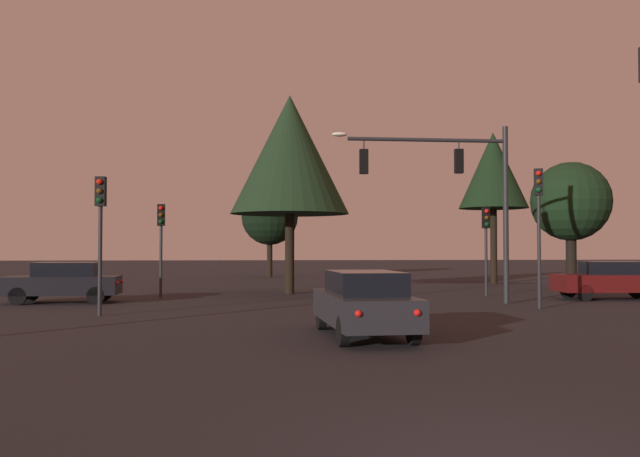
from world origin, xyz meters
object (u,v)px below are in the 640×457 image
Objects in this scene: traffic_light_corner_left at (100,217)px; traffic_light_median at (539,210)px; car_nearside_lane at (364,302)px; tree_center_horizon at (493,171)px; tree_behind_sign at (270,217)px; traffic_light_corner_right at (486,233)px; car_crossing_left at (63,282)px; traffic_light_far_side at (161,231)px; traffic_signal_mast_arm at (455,181)px; car_crossing_right at (612,280)px; tree_left_far at (571,202)px; tree_right_cluster at (290,155)px.

traffic_light_corner_left is 0.89× the size of traffic_light_median.
tree_center_horizon reaches higher than car_nearside_lane.
tree_behind_sign is 16.40m from tree_center_horizon.
traffic_light_corner_right is 17.27m from car_crossing_left.
car_nearside_lane is (6.57, -12.94, -1.97)m from traffic_light_far_side.
traffic_light_far_side is at bearing 84.63° from traffic_light_corner_left.
traffic_signal_mast_arm is 1.74× the size of traffic_light_corner_right.
car_crossing_right is 0.72× the size of tree_left_far.
traffic_light_corner_right is 5.32m from car_crossing_right.
car_nearside_lane is at bearing -128.10° from tree_left_far.
tree_right_cluster reaches higher than car_crossing_right.
car_crossing_left is at bearing 173.52° from traffic_signal_mast_arm.
car_crossing_left is at bearing -153.33° from tree_right_cluster.
traffic_signal_mast_arm is 1.48× the size of car_crossing_right.
car_nearside_lane is 20.27m from tree_left_far.
tree_center_horizon is at bearing 92.89° from car_crossing_right.
traffic_light_corner_right reaches higher than car_crossing_right.
tree_right_cluster is (-12.13, -7.88, -0.28)m from tree_center_horizon.
traffic_signal_mast_arm is 1.71× the size of traffic_light_far_side.
tree_center_horizon is at bearing 69.23° from traffic_light_corner_right.
tree_left_far is (12.33, 15.72, 3.46)m from car_nearside_lane.
traffic_light_corner_left is 0.95× the size of car_crossing_right.
traffic_light_median is 10.00m from car_nearside_lane.
tree_right_cluster is (-13.49, -0.83, 2.01)m from tree_left_far.
car_crossing_left is at bearing 132.91° from car_nearside_lane.
traffic_signal_mast_arm is at bearing -166.69° from car_crossing_right.
traffic_signal_mast_arm is 0.75× the size of tree_center_horizon.
traffic_light_corner_left reaches higher than car_crossing_left.
traffic_light_corner_left reaches higher than car_crossing_right.
tree_right_cluster is at bearing 134.57° from traffic_signal_mast_arm.
traffic_light_corner_right reaches higher than car_crossing_left.
car_nearside_lane is (7.28, -5.46, -2.21)m from traffic_light_corner_left.
tree_center_horizon is at bearing 43.49° from traffic_light_corner_left.
tree_center_horizon is at bearing 29.26° from traffic_light_far_side.
car_nearside_lane is 1.06× the size of car_crossing_right.
traffic_light_median is 0.76× the size of tree_behind_sign.
tree_behind_sign is (-9.12, 19.81, 1.54)m from traffic_light_corner_right.
traffic_signal_mast_arm is at bearing -138.03° from tree_left_far.
car_crossing_left is 0.68× the size of tree_behind_sign.
tree_center_horizon reaches higher than traffic_light_far_side.
car_nearside_lane is (-6.98, -6.68, -2.55)m from traffic_light_median.
traffic_light_corner_right is at bearing -13.69° from tree_right_cluster.
traffic_signal_mast_arm is 12.59m from traffic_light_corner_left.
tree_behind_sign is 22.13m from tree_left_far.
car_crossing_right is 6.29m from tree_left_far.
traffic_signal_mast_arm is 8.58m from tree_right_cluster.
car_nearside_lane and car_crossing_right have the same top height.
traffic_light_median is 0.77× the size of tree_left_far.
tree_behind_sign is (5.36, 27.20, 1.25)m from traffic_light_corner_left.
traffic_signal_mast_arm is at bearing -19.66° from traffic_light_far_side.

